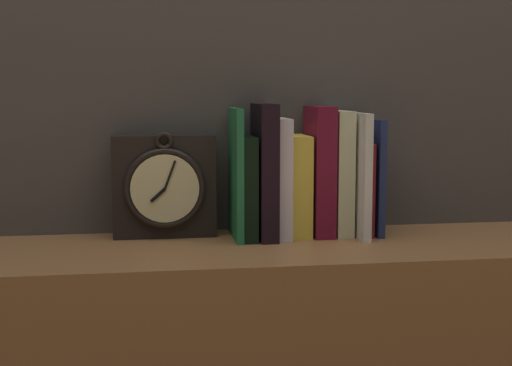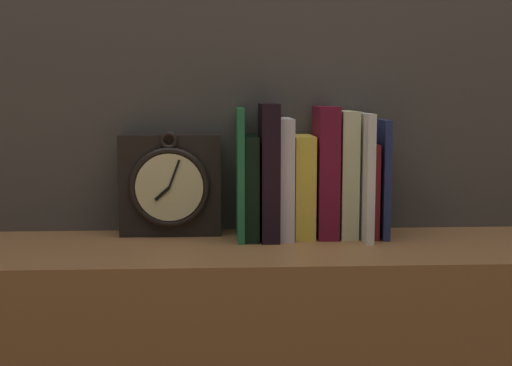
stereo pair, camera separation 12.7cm
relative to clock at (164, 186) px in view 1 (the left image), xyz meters
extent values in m
cube|color=black|center=(0.00, 0.01, 0.00)|extent=(0.19, 0.06, 0.19)
torus|color=black|center=(0.00, -0.03, 0.00)|extent=(0.15, 0.01, 0.15)
cylinder|color=beige|center=(0.00, -0.04, 0.00)|extent=(0.13, 0.01, 0.13)
cube|color=black|center=(-0.01, -0.04, -0.01)|extent=(0.03, 0.00, 0.03)
cube|color=black|center=(0.01, -0.04, 0.03)|extent=(0.02, 0.00, 0.05)
torus|color=black|center=(0.00, -0.03, 0.09)|extent=(0.03, 0.01, 0.03)
cube|color=#226F41|center=(0.13, -0.03, 0.03)|extent=(0.01, 0.14, 0.25)
cube|color=black|center=(0.15, -0.03, 0.00)|extent=(0.03, 0.14, 0.19)
cube|color=black|center=(0.19, -0.04, 0.03)|extent=(0.03, 0.14, 0.25)
cube|color=silver|center=(0.22, -0.03, 0.02)|extent=(0.03, 0.13, 0.23)
cube|color=yellow|center=(0.25, -0.02, 0.00)|extent=(0.04, 0.11, 0.19)
cube|color=maroon|center=(0.30, -0.02, 0.03)|extent=(0.04, 0.12, 0.25)
cube|color=beige|center=(0.34, -0.02, 0.02)|extent=(0.03, 0.12, 0.24)
cube|color=white|center=(0.37, -0.04, 0.02)|extent=(0.02, 0.16, 0.24)
cube|color=maroon|center=(0.38, -0.02, -0.01)|extent=(0.02, 0.12, 0.18)
cube|color=navy|center=(0.40, -0.03, 0.01)|extent=(0.01, 0.13, 0.22)
camera|label=1|loc=(-0.03, -1.36, 0.18)|focal=50.00mm
camera|label=2|loc=(0.09, -1.37, 0.18)|focal=50.00mm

